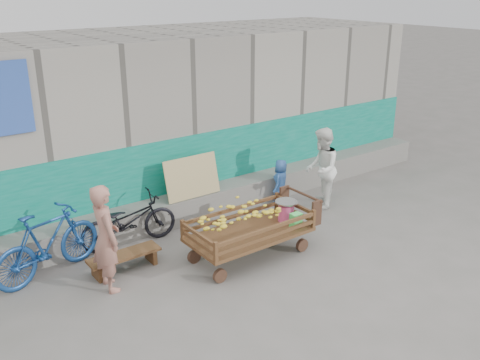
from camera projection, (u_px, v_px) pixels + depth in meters
ground at (260, 280)px, 7.38m from camera, size 80.00×80.00×0.00m
building_wall at (125, 119)px, 9.92m from camera, size 12.00×3.50×3.00m
banana_cart at (248, 223)px, 7.79m from camera, size 1.99×0.91×0.85m
bench at (124, 258)px, 7.58m from camera, size 1.04×0.31×0.26m
vendor_man at (106, 238)px, 6.96m from camera, size 0.38×0.56×1.48m
woman at (321, 169)px, 9.53m from camera, size 0.90×0.90×1.47m
child at (281, 182)px, 9.81m from camera, size 0.49×0.43×0.84m
bicycle_dark at (129, 221)px, 8.25m from camera, size 1.58×0.68×0.80m
bicycle_blue at (48, 243)px, 7.34m from camera, size 1.72×0.92×1.00m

